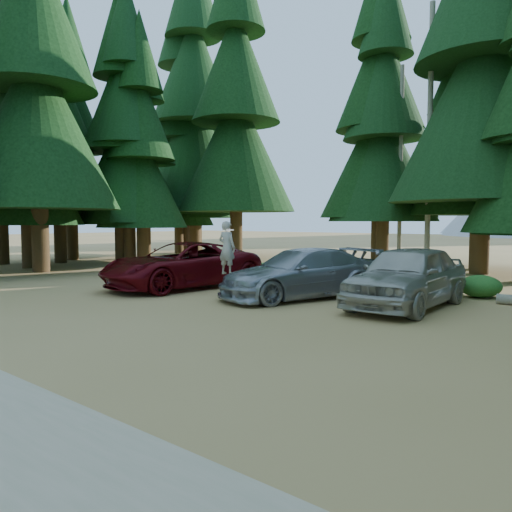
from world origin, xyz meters
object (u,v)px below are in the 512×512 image
at_px(silver_minivan_center, 300,273).
at_px(log_mid, 320,274).
at_px(frisbee_player, 227,248).
at_px(silver_minivan_right, 407,276).
at_px(log_left, 341,277).
at_px(red_pickup, 182,265).

relative_size(silver_minivan_center, log_mid, 1.49).
bearing_deg(log_mid, frisbee_player, -66.12).
relative_size(silver_minivan_right, log_left, 1.28).
bearing_deg(silver_minivan_right, log_left, 135.86).
distance_m(silver_minivan_center, silver_minivan_right, 3.16).
xyz_separation_m(silver_minivan_right, log_mid, (-5.63, 4.56, -0.70)).
bearing_deg(silver_minivan_center, red_pickup, -150.92).
height_order(red_pickup, log_mid, red_pickup).
distance_m(frisbee_player, log_mid, 5.92).
bearing_deg(silver_minivan_center, silver_minivan_right, 29.20).
bearing_deg(silver_minivan_right, silver_minivan_center, -172.09).
height_order(red_pickup, silver_minivan_right, silver_minivan_right).
xyz_separation_m(red_pickup, log_mid, (1.93, 5.76, -0.65)).
relative_size(frisbee_player, log_mid, 0.49).
height_order(frisbee_player, log_mid, frisbee_player).
bearing_deg(log_mid, silver_minivan_right, -17.05).
xyz_separation_m(frisbee_player, log_left, (1.07, 5.27, -1.33)).
distance_m(silver_minivan_center, frisbee_player, 2.53).
relative_size(red_pickup, log_left, 1.48).
bearing_deg(frisbee_player, log_mid, -92.48).
height_order(red_pickup, frisbee_player, frisbee_player).
height_order(silver_minivan_right, frisbee_player, frisbee_player).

